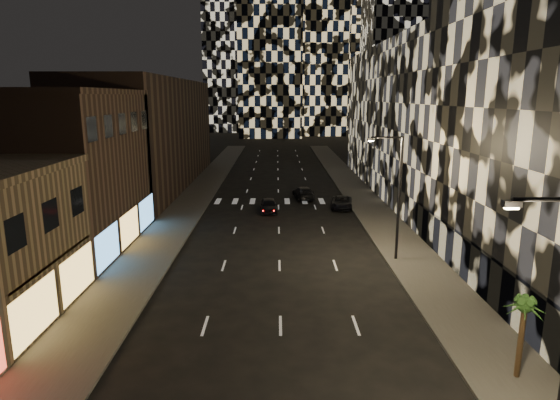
{
  "coord_description": "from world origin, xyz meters",
  "views": [
    {
      "loc": [
        -0.18,
        -2.7,
        11.87
      ],
      "look_at": [
        -0.0,
        23.67,
        6.0
      ],
      "focal_mm": 30.0,
      "sensor_mm": 36.0,
      "label": 1
    }
  ],
  "objects_px": {
    "car_dark_rightlane": "(342,203)",
    "palm_tree": "(524,311)",
    "car_dark_oncoming": "(303,193)",
    "car_dark_midlane": "(269,205)",
    "streetlight_far": "(396,189)"
  },
  "relations": [
    {
      "from": "car_dark_rightlane",
      "to": "palm_tree",
      "type": "xyz_separation_m",
      "value": [
        3.24,
        -31.3,
        2.53
      ]
    },
    {
      "from": "car_dark_oncoming",
      "to": "palm_tree",
      "type": "height_order",
      "value": "palm_tree"
    },
    {
      "from": "car_dark_midlane",
      "to": "car_dark_rightlane",
      "type": "bearing_deg",
      "value": 8.04
    },
    {
      "from": "car_dark_midlane",
      "to": "palm_tree",
      "type": "relative_size",
      "value": 1.14
    },
    {
      "from": "car_dark_oncoming",
      "to": "car_dark_rightlane",
      "type": "bearing_deg",
      "value": 122.38
    },
    {
      "from": "car_dark_oncoming",
      "to": "car_dark_rightlane",
      "type": "xyz_separation_m",
      "value": [
        3.9,
        -4.8,
        -0.09
      ]
    },
    {
      "from": "streetlight_far",
      "to": "palm_tree",
      "type": "bearing_deg",
      "value": -83.36
    },
    {
      "from": "car_dark_midlane",
      "to": "car_dark_oncoming",
      "type": "bearing_deg",
      "value": 54.79
    },
    {
      "from": "car_dark_rightlane",
      "to": "palm_tree",
      "type": "height_order",
      "value": "palm_tree"
    },
    {
      "from": "streetlight_far",
      "to": "car_dark_midlane",
      "type": "height_order",
      "value": "streetlight_far"
    },
    {
      "from": "streetlight_far",
      "to": "car_dark_oncoming",
      "type": "height_order",
      "value": "streetlight_far"
    },
    {
      "from": "streetlight_far",
      "to": "car_dark_rightlane",
      "type": "distance_m",
      "value": 17.17
    },
    {
      "from": "streetlight_far",
      "to": "palm_tree",
      "type": "distance_m",
      "value": 15.12
    },
    {
      "from": "streetlight_far",
      "to": "palm_tree",
      "type": "height_order",
      "value": "streetlight_far"
    },
    {
      "from": "streetlight_far",
      "to": "car_dark_midlane",
      "type": "distance_m",
      "value": 18.17
    }
  ]
}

